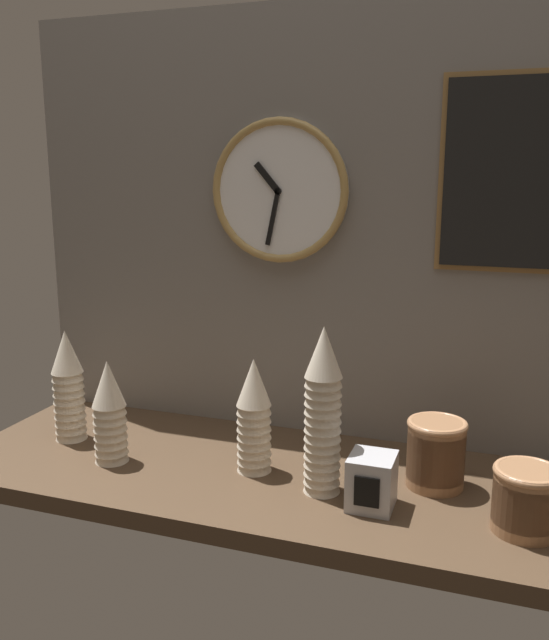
# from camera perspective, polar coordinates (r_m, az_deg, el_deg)

# --- Properties ---
(ground_plane) EXTENTS (1.60, 0.56, 0.04)m
(ground_plane) POSITION_cam_1_polar(r_m,az_deg,el_deg) (1.57, 1.84, -13.36)
(ground_plane) COLOR #4C3826
(wall_tiled_back) EXTENTS (1.60, 0.03, 1.05)m
(wall_tiled_back) POSITION_cam_1_polar(r_m,az_deg,el_deg) (1.67, 4.73, 7.69)
(wall_tiled_back) COLOR slate
(wall_tiled_back) RESTS_ON ground_plane
(cup_stack_center_right) EXTENTS (0.08, 0.08, 0.36)m
(cup_stack_center_right) POSITION_cam_1_polar(r_m,az_deg,el_deg) (1.41, 4.09, -7.63)
(cup_stack_center_right) COLOR beige
(cup_stack_center_right) RESTS_ON ground_plane
(cup_stack_center) EXTENTS (0.08, 0.08, 0.26)m
(cup_stack_center) POSITION_cam_1_polar(r_m,az_deg,el_deg) (1.52, -1.75, -8.04)
(cup_stack_center) COLOR beige
(cup_stack_center) RESTS_ON ground_plane
(cup_stack_far_left) EXTENTS (0.08, 0.08, 0.28)m
(cup_stack_far_left) POSITION_cam_1_polar(r_m,az_deg,el_deg) (1.77, -16.97, -5.28)
(cup_stack_far_left) COLOR beige
(cup_stack_far_left) RESTS_ON ground_plane
(cup_stack_left) EXTENTS (0.08, 0.08, 0.24)m
(cup_stack_left) POSITION_cam_1_polar(r_m,az_deg,el_deg) (1.61, -13.73, -7.51)
(cup_stack_left) COLOR beige
(cup_stack_left) RESTS_ON ground_plane
(bowl_stack_right) EXTENTS (0.13, 0.13, 0.15)m
(bowl_stack_right) POSITION_cam_1_polar(r_m,az_deg,el_deg) (1.51, 13.44, -10.76)
(bowl_stack_right) COLOR #996B47
(bowl_stack_right) RESTS_ON ground_plane
(bowl_stack_far_right) EXTENTS (0.13, 0.13, 0.13)m
(bowl_stack_far_right) POSITION_cam_1_polar(r_m,az_deg,el_deg) (1.39, 20.43, -13.88)
(bowl_stack_far_right) COLOR #996B47
(bowl_stack_far_right) RESTS_ON ground_plane
(wall_clock) EXTENTS (0.35, 0.03, 0.35)m
(wall_clock) POSITION_cam_1_polar(r_m,az_deg,el_deg) (1.67, 0.39, 10.80)
(wall_clock) COLOR white
(napkin_dispenser) EXTENTS (0.09, 0.10, 0.11)m
(napkin_dispenser) POSITION_cam_1_polar(r_m,az_deg,el_deg) (1.41, 8.19, -13.30)
(napkin_dispenser) COLOR #B7B7BC
(napkin_dispenser) RESTS_ON ground_plane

